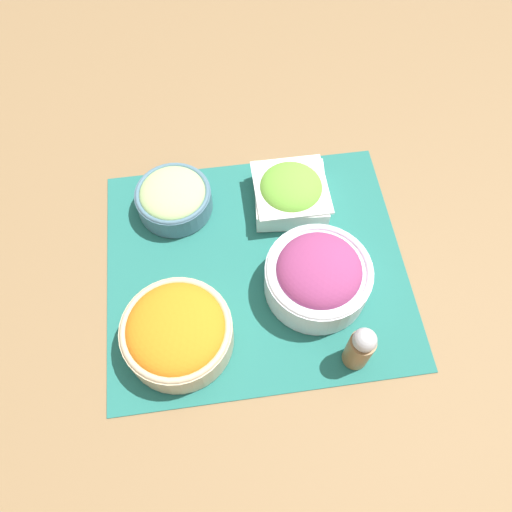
# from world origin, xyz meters

# --- Properties ---
(ground_plane) EXTENTS (3.00, 3.00, 0.00)m
(ground_plane) POSITION_xyz_m (0.00, 0.00, 0.00)
(ground_plane) COLOR olive
(placemat) EXTENTS (0.46, 0.40, 0.00)m
(placemat) POSITION_xyz_m (0.00, 0.00, 0.00)
(placemat) COLOR #236B60
(placemat) RESTS_ON ground_plane
(cucumber_bowl) EXTENTS (0.12, 0.12, 0.06)m
(cucumber_bowl) POSITION_xyz_m (0.12, -0.13, 0.03)
(cucumber_bowl) COLOR slate
(cucumber_bowl) RESTS_ON placemat
(onion_bowl) EXTENTS (0.16, 0.16, 0.08)m
(onion_bowl) POSITION_xyz_m (-0.08, 0.05, 0.04)
(onion_bowl) COLOR silver
(onion_bowl) RESTS_ON placemat
(carrot_bowl) EXTENTS (0.16, 0.16, 0.07)m
(carrot_bowl) POSITION_xyz_m (0.13, 0.11, 0.04)
(carrot_bowl) COLOR #C6B28E
(carrot_bowl) RESTS_ON placemat
(lettuce_bowl) EXTENTS (0.13, 0.13, 0.06)m
(lettuce_bowl) POSITION_xyz_m (-0.07, -0.11, 0.03)
(lettuce_bowl) COLOR white
(lettuce_bowl) RESTS_ON placemat
(pepper_shaker) EXTENTS (0.04, 0.04, 0.09)m
(pepper_shaker) POSITION_xyz_m (-0.12, 0.17, 0.05)
(pepper_shaker) COLOR olive
(pepper_shaker) RESTS_ON placemat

